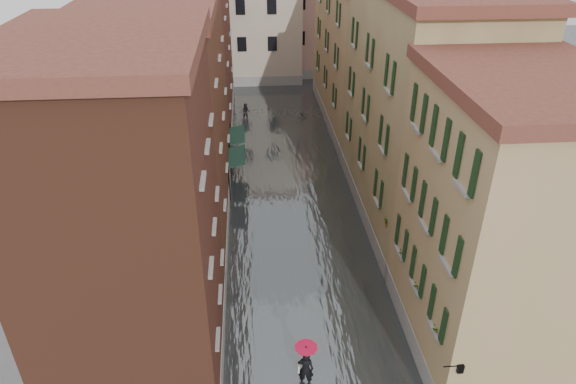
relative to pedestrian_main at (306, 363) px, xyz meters
name	(u,v)px	position (x,y,z in m)	size (l,w,h in m)	color
ground	(311,317)	(0.69, 3.79, -1.22)	(120.00, 120.00, 0.00)	#545456
floodwater	(289,182)	(0.69, 16.79, -1.12)	(10.00, 60.00, 0.20)	#43484A
building_left_near	(129,232)	(-6.31, 1.79, 5.28)	(6.00, 8.00, 13.00)	brown
building_left_mid	(168,123)	(-6.31, 12.79, 5.03)	(6.00, 14.00, 12.50)	#5B2D1C
building_left_far	(190,43)	(-6.31, 27.79, 5.78)	(6.00, 16.00, 14.00)	brown
building_right_near	(500,232)	(7.69, 1.79, 4.53)	(6.00, 8.00, 11.50)	#9B8450
building_right_mid	(418,111)	(7.69, 12.79, 5.28)	(6.00, 14.00, 13.00)	tan
building_right_far	(363,55)	(7.69, 27.79, 4.53)	(6.00, 16.00, 11.50)	#9B8450
building_end_cream	(241,14)	(-2.31, 41.79, 5.28)	(12.00, 9.00, 13.00)	beige
building_end_pink	(324,14)	(6.69, 43.79, 4.78)	(10.00, 9.00, 12.00)	tan
awning_near	(236,157)	(-2.79, 16.01, 1.25)	(1.09, 2.96, 2.80)	#152F24
awning_far	(236,136)	(-2.79, 19.46, 1.25)	(1.09, 3.08, 2.80)	#152F24
wall_lantern	(459,368)	(5.02, -2.21, 1.79)	(0.71, 0.22, 0.35)	black
window_planters	(412,264)	(4.81, 2.93, 2.29)	(0.59, 8.17, 0.84)	maroon
pedestrian_main	(306,363)	(0.00, 0.00, 0.00)	(0.91, 0.91, 2.06)	black
pedestrian_far	(246,112)	(-2.12, 28.46, -0.44)	(0.75, 0.59, 1.55)	black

